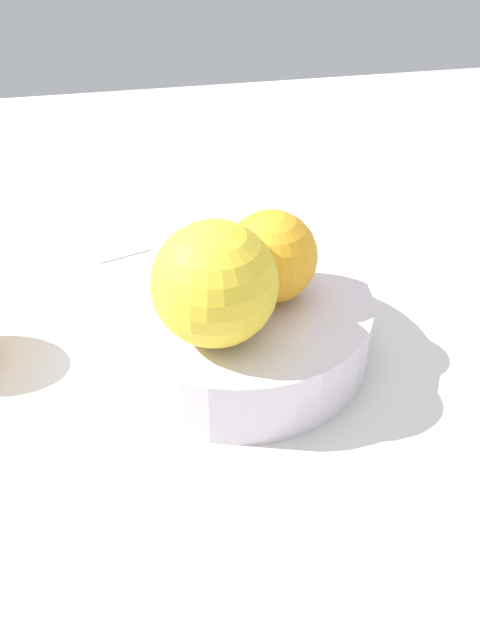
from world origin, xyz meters
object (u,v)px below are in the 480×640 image
(orange_in_bowl_1, at_px, (215,284))
(folded_napkin, at_px, (149,205))
(fruit_bowl, at_px, (240,327))
(orange_in_bowl_0, at_px, (270,254))

(orange_in_bowl_1, distance_m, folded_napkin, 0.28)
(fruit_bowl, distance_m, folded_napkin, 0.23)
(orange_in_bowl_1, bearing_deg, orange_in_bowl_0, -47.69)
(orange_in_bowl_0, height_order, folded_napkin, orange_in_bowl_0)
(orange_in_bowl_1, height_order, folded_napkin, orange_in_bowl_1)
(fruit_bowl, relative_size, orange_in_bowl_1, 2.33)
(orange_in_bowl_1, xyz_separation_m, folded_napkin, (0.26, 0.02, -0.08))
(orange_in_bowl_0, bearing_deg, fruit_bowl, 98.96)
(orange_in_bowl_0, relative_size, orange_in_bowl_1, 0.79)
(fruit_bowl, xyz_separation_m, orange_in_bowl_0, (0.00, -0.02, 0.05))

